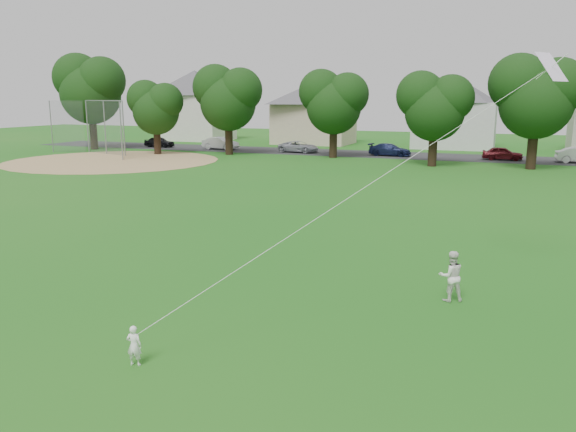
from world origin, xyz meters
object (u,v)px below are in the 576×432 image
at_px(kite, 379,178).
at_px(baseball_backstop, 100,128).
at_px(older_boy, 451,276).
at_px(toddler, 134,346).

bearing_deg(kite, baseball_backstop, 138.21).
relative_size(kite, baseball_backstop, 1.22).
relative_size(older_boy, kite, 0.10).
height_order(older_boy, kite, kite).
xyz_separation_m(older_boy, baseball_backstop, (-35.32, 28.59, 1.84)).
distance_m(toddler, older_boy, 8.33).
distance_m(kite, baseball_backstop, 45.08).
xyz_separation_m(toddler, kite, (3.83, 4.75, 2.98)).
xyz_separation_m(toddler, older_boy, (5.55, 6.20, 0.26)).
bearing_deg(baseball_backstop, older_boy, -38.99).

